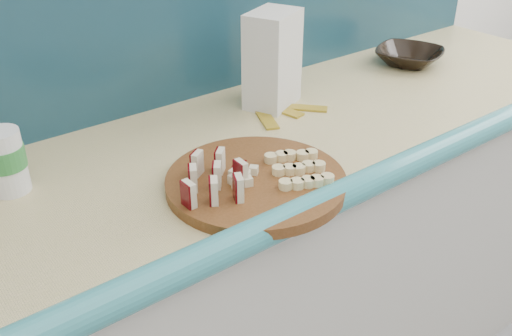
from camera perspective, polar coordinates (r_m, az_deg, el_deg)
The scene contains 9 objects.
kitchen_counter at distance 1.58m, azimuth 1.01°, elevation -11.37°, with size 2.20×0.63×0.91m.
cutting_board at distance 1.10m, azimuth -0.00°, elevation -1.40°, with size 0.35×0.35×0.02m, color #4D2910.
apple_wedges at distance 1.05m, azimuth -4.29°, elevation -0.97°, with size 0.14×0.15×0.05m.
apple_chunks at distance 1.09m, azimuth -1.13°, elevation -0.64°, with size 0.06×0.06×0.02m.
banana_slices at distance 1.11m, azimuth 4.30°, elevation -0.04°, with size 0.15×0.16×0.02m.
brown_bowl at distance 1.80m, azimuth 15.06°, elevation 10.71°, with size 0.20×0.20×0.05m, color black.
flour_bag at distance 1.43m, azimuth 1.66°, elevation 10.78°, with size 0.14×0.10×0.24m, color silver.
canister at distance 1.16m, azimuth -23.81°, elevation 0.71°, with size 0.08×0.08×0.13m.
banana_peel at distance 1.43m, azimuth 2.45°, elevation 5.75°, with size 0.20×0.17×0.01m.
Camera 1 is at (-0.65, 0.58, 1.49)m, focal length 40.00 mm.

